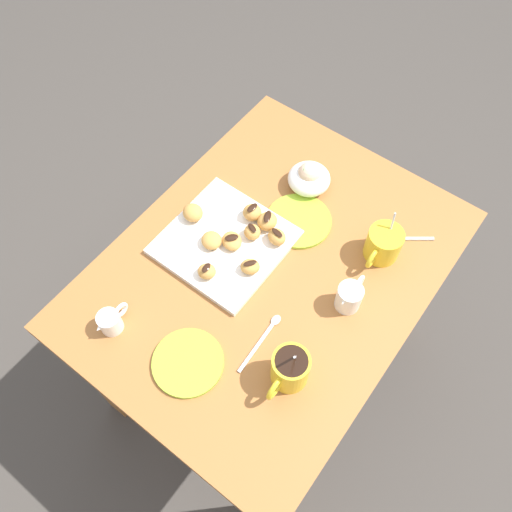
{
  "coord_description": "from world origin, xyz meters",
  "views": [
    {
      "loc": [
        0.53,
        0.36,
        1.85
      ],
      "look_at": [
        0.01,
        -0.04,
        0.73
      ],
      "focal_mm": 37.29,
      "sensor_mm": 36.0,
      "label": 1
    }
  ],
  "objects": [
    {
      "name": "ground_plane",
      "position": [
        0.0,
        0.0,
        0.0
      ],
      "size": [
        8.0,
        8.0,
        0.0
      ],
      "primitive_type": "plane",
      "color": "#423D38"
    },
    {
      "name": "dining_table",
      "position": [
        0.0,
        0.0,
        0.56
      ],
      "size": [
        0.95,
        0.72,
        0.71
      ],
      "color": "#A36633",
      "rests_on": "ground_plane"
    },
    {
      "name": "pastry_plate_square",
      "position": [
        0.02,
        -0.13,
        0.71
      ],
      "size": [
        0.29,
        0.29,
        0.02
      ],
      "primitive_type": "cube",
      "color": "white",
      "rests_on": "dining_table"
    },
    {
      "name": "coffee_mug_yellow_left",
      "position": [
        -0.2,
        0.2,
        0.75
      ],
      "size": [
        0.12,
        0.09,
        0.13
      ],
      "color": "yellow",
      "rests_on": "dining_table"
    },
    {
      "name": "coffee_mug_yellow_right",
      "position": [
        0.2,
        0.2,
        0.76
      ],
      "size": [
        0.13,
        0.08,
        0.15
      ],
      "color": "yellow",
      "rests_on": "dining_table"
    },
    {
      "name": "cream_pitcher_white",
      "position": [
        -0.03,
        0.2,
        0.74
      ],
      "size": [
        0.1,
        0.06,
        0.07
      ],
      "color": "white",
      "rests_on": "dining_table"
    },
    {
      "name": "ice_cream_bowl",
      "position": [
        -0.26,
        -0.07,
        0.74
      ],
      "size": [
        0.11,
        0.11,
        0.08
      ],
      "color": "white",
      "rests_on": "dining_table"
    },
    {
      "name": "chocolate_sauce_pitcher",
      "position": [
        0.35,
        -0.2,
        0.74
      ],
      "size": [
        0.09,
        0.05,
        0.06
      ],
      "color": "white",
      "rests_on": "dining_table"
    },
    {
      "name": "saucer_lime_left",
      "position": [
        0.31,
        0.0,
        0.71
      ],
      "size": [
        0.16,
        0.16,
        0.01
      ],
      "primitive_type": "cylinder",
      "color": "#9EC633",
      "rests_on": "dining_table"
    },
    {
      "name": "saucer_lime_right",
      "position": [
        -0.15,
        -0.02,
        0.71
      ],
      "size": [
        0.17,
        0.17,
        0.01
      ],
      "primitive_type": "cylinder",
      "color": "#9EC633",
      "rests_on": "dining_table"
    },
    {
      "name": "loose_spoon_near_saucer",
      "position": [
        -0.25,
        0.2,
        0.71
      ],
      "size": [
        0.11,
        0.13,
        0.01
      ],
      "color": "silver",
      "rests_on": "dining_table"
    },
    {
      "name": "loose_spoon_by_plate",
      "position": [
        0.16,
        0.1,
        0.71
      ],
      "size": [
        0.16,
        0.02,
        0.01
      ],
      "color": "silver",
      "rests_on": "dining_table"
    },
    {
      "name": "beignet_0",
      "position": [
        -0.04,
        -0.08,
        0.74
      ],
      "size": [
        0.05,
        0.06,
        0.03
      ],
      "primitive_type": "ellipsoid",
      "rotation": [
        0.0,
        0.0,
        4.33
      ],
      "color": "#D19347",
      "rests_on": "pastry_plate_square"
    },
    {
      "name": "chocolate_drizzle_0",
      "position": [
        -0.04,
        -0.08,
        0.76
      ],
      "size": [
        0.02,
        0.03,
        0.0
      ],
      "primitive_type": "ellipsoid",
      "rotation": [
        0.0,
        0.0,
        4.34
      ],
      "color": "black",
      "rests_on": "beignet_0"
    },
    {
      "name": "beignet_1",
      "position": [
        0.04,
        -0.15,
        0.74
      ],
      "size": [
        0.07,
        0.07,
        0.03
      ],
      "primitive_type": "ellipsoid",
      "rotation": [
        0.0,
        0.0,
        4.33
      ],
      "color": "#D19347",
      "rests_on": "pastry_plate_square"
    },
    {
      "name": "beignet_2",
      "position": [
        0.01,
        -0.24,
        0.74
      ],
      "size": [
        0.06,
        0.07,
        0.04
      ],
      "primitive_type": "ellipsoid",
      "rotation": [
        0.0,
        0.0,
        5.96
      ],
      "color": "#D19347",
      "rests_on": "pastry_plate_square"
    },
    {
      "name": "beignet_3",
      "position": [
        0.04,
        -0.03,
        0.74
      ],
      "size": [
        0.06,
        0.06,
        0.03
      ],
      "primitive_type": "ellipsoid",
      "rotation": [
        0.0,
        0.0,
        5.36
      ],
      "color": "#D19347",
      "rests_on": "pastry_plate_square"
    },
    {
      "name": "chocolate_drizzle_3",
      "position": [
        0.04,
        -0.03,
        0.75
      ],
      "size": [
        0.04,
        0.03,
        0.0
      ],
      "primitive_type": "ellipsoid",
      "rotation": [
        0.0,
        0.0,
        5.64
      ],
      "color": "black",
      "rests_on": "beignet_3"
    },
    {
      "name": "beignet_4",
      "position": [
        -0.08,
        -0.07,
        0.74
      ],
      "size": [
        0.06,
        0.05,
        0.04
      ],
      "primitive_type": "ellipsoid",
      "rotation": [
        0.0,
        0.0,
        0.09
      ],
      "color": "#D19347",
      "rests_on": "pastry_plate_square"
    },
    {
      "name": "chocolate_drizzle_4",
      "position": [
        -0.08,
        -0.07,
        0.76
      ],
      "size": [
        0.04,
        0.03,
        0.0
      ],
      "primitive_type": "ellipsoid",
      "rotation": [
        0.0,
        0.0,
        0.37
      ],
      "color": "black",
      "rests_on": "beignet_4"
    },
    {
      "name": "beignet_5",
      "position": [
        0.12,
        -0.1,
        0.74
      ],
      "size": [
        0.06,
        0.06,
        0.03
      ],
      "primitive_type": "ellipsoid",
      "rotation": [
        0.0,
        0.0,
        3.6
      ],
      "color": "#D19347",
      "rests_on": "pastry_plate_square"
    },
    {
      "name": "chocolate_drizzle_5",
      "position": [
        0.12,
        -0.1,
        0.76
      ],
      "size": [
        0.03,
        0.02,
        0.0
      ],
      "primitive_type": "ellipsoid",
      "rotation": [
        0.0,
        0.0,
        3.28
      ],
      "color": "black",
      "rests_on": "beignet_5"
    },
    {
      "name": "beignet_6",
      "position": [
        -0.08,
        -0.12,
        0.74
      ],
      "size": [
        0.06,
        0.06,
        0.04
      ],
      "primitive_type": "ellipsoid",
      "rotation": [
        0.0,
        0.0,
        3.42
      ],
      "color": "#D19347",
      "rests_on": "pastry_plate_square"
    },
    {
      "name": "chocolate_drizzle_6",
      "position": [
        -0.08,
        -0.12,
        0.76
      ],
      "size": [
        0.03,
        0.02,
        0.0
      ],
      "primitive_type": "ellipsoid",
      "rotation": [
        0.0,
        0.0,
        3.05
      ],
      "color": "black",
      "rests_on": "beignet_6"
    },
    {
      "name": "beignet_7",
      "position": [
        0.01,
        -0.11,
        0.74
      ],
      "size": [
        0.07,
        0.07,
        0.03
      ],
      "primitive_type": "ellipsoid",
      "rotation": [
        0.0,
        0.0,
        2.59
      ],
      "color": "#D19347",
      "rests_on": "pastry_plate_square"
    },
    {
      "name": "chocolate_drizzle_7",
      "position": [
        0.01,
        -0.11,
        0.75
      ],
      "size": [
        0.04,
        0.04,
        0.0
      ],
      "primitive_type": "ellipsoid",
      "rotation": [
        0.0,
        0.0,
        2.43
      ],
      "color": "black",
      "rests_on": "beignet_7"
    },
    {
      "name": "beignet_8",
      "position": [
        -0.06,
        -0.03,
        0.74
      ],
      "size": [
        0.06,
        0.06,
        0.04
      ],
      "primitive_type": "ellipsoid",
      "rotation": [
        0.0,
        0.0,
        1.22
      ],
      "color": "#D19347",
      "rests_on": "pastry_plate_square"
    },
    {
      "name": "chocolate_drizzle_8",
      "position": [
        -0.06,
        -0.03,
        0.76
      ],
      "size": [
        0.02,
        0.04,
        0.0
      ],
      "primitive_type": "ellipsoid",
      "rotation": [
        0.0,
        0.0,
        1.41
      ],
      "color": "black",
      "rests_on": "beignet_8"
    }
  ]
}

